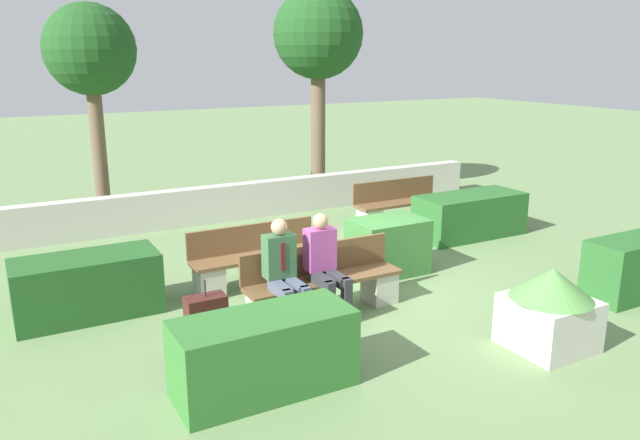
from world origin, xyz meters
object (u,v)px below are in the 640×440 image
at_px(planter_corner_left, 550,307).
at_px(tree_leftmost, 90,54).
at_px(bench_front, 323,286).
at_px(bench_right_side, 399,208).
at_px(bench_left_side, 257,263).
at_px(person_seated_man, 284,269).
at_px(person_seated_woman, 325,262).
at_px(suitcase, 206,320).
at_px(tree_center_left, 318,37).

relative_size(planter_corner_left, tree_leftmost, 0.23).
height_order(bench_front, bench_right_side, same).
xyz_separation_m(bench_left_side, bench_right_side, (3.77, 1.73, -0.00)).
relative_size(bench_right_side, planter_corner_left, 2.01).
relative_size(person_seated_man, person_seated_woman, 1.00).
distance_m(bench_front, bench_right_side, 4.56).
height_order(person_seated_woman, planter_corner_left, person_seated_woman).
xyz_separation_m(bench_left_side, person_seated_woman, (0.31, -1.45, 0.40)).
xyz_separation_m(person_seated_man, planter_corner_left, (2.40, -1.97, -0.26)).
bearing_deg(suitcase, person_seated_woman, 1.12).
bearing_deg(suitcase, bench_left_side, 49.26).
relative_size(bench_front, bench_left_side, 1.10).
distance_m(suitcase, tree_leftmost, 6.92).
relative_size(tree_leftmost, tree_center_left, 0.89).
height_order(bench_right_side, planter_corner_left, planter_corner_left).
xyz_separation_m(bench_right_side, person_seated_man, (-4.03, -3.18, 0.41)).
height_order(person_seated_woman, suitcase, person_seated_woman).
bearing_deg(bench_left_side, suitcase, -133.22).
distance_m(person_seated_man, tree_leftmost, 6.79).
height_order(bench_right_side, tree_leftmost, tree_leftmost).
xyz_separation_m(bench_right_side, suitcase, (-5.04, -3.21, -0.04)).
bearing_deg(suitcase, person_seated_man, 1.80).
bearing_deg(bench_left_side, tree_leftmost, 102.48).
xyz_separation_m(planter_corner_left, tree_leftmost, (-3.41, 8.19, 2.78)).
height_order(bench_front, person_seated_woman, person_seated_woman).
height_order(tree_leftmost, tree_center_left, tree_center_left).
xyz_separation_m(bench_front, bench_left_side, (-0.37, 1.30, -0.01)).
bearing_deg(bench_front, bench_left_side, 105.86).
bearing_deg(bench_right_side, person_seated_woman, -129.02).
height_order(bench_front, suitcase, bench_front).
height_order(person_seated_man, person_seated_woman, person_seated_man).
relative_size(bench_right_side, tree_leftmost, 0.45).
height_order(person_seated_woman, tree_leftmost, tree_leftmost).
bearing_deg(person_seated_woman, bench_right_side, 42.62).
height_order(bench_right_side, person_seated_man, person_seated_man).
xyz_separation_m(bench_left_side, tree_center_left, (3.72, 4.98, 3.29)).
bearing_deg(tree_leftmost, person_seated_woman, -75.73).
bearing_deg(bench_right_side, bench_front, -129.84).
distance_m(bench_front, tree_leftmost, 6.94).
bearing_deg(suitcase, planter_corner_left, -29.58).
bearing_deg(person_seated_man, person_seated_woman, -0.09).
bearing_deg(person_seated_man, tree_leftmost, 99.23).
distance_m(tree_leftmost, tree_center_left, 5.01).
xyz_separation_m(person_seated_woman, planter_corner_left, (1.83, -1.97, -0.25)).
bearing_deg(planter_corner_left, tree_leftmost, 112.63).
distance_m(person_seated_man, person_seated_woman, 0.57).
bearing_deg(suitcase, tree_center_left, 52.29).
height_order(bench_left_side, planter_corner_left, planter_corner_left).
height_order(bench_left_side, bench_right_side, same).
height_order(bench_front, planter_corner_left, planter_corner_left).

